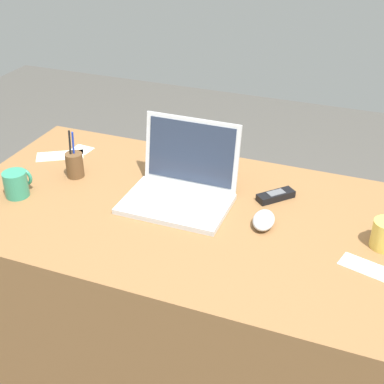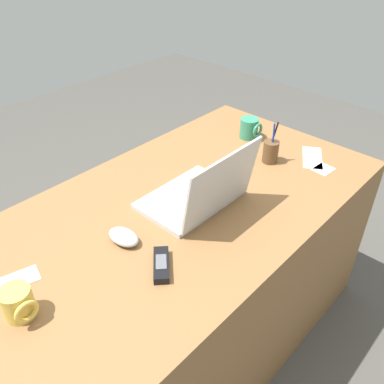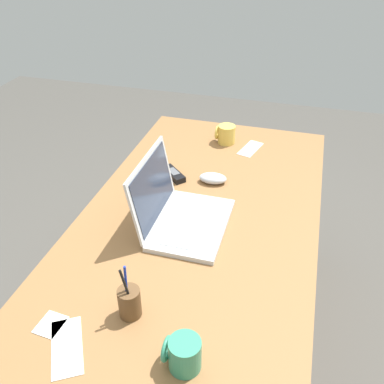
{
  "view_description": "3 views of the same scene",
  "coord_description": "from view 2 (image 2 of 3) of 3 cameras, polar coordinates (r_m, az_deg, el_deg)",
  "views": [
    {
      "loc": [
        0.52,
        -1.34,
        1.68
      ],
      "look_at": [
        0.0,
        -0.02,
        0.82
      ],
      "focal_mm": 49.51,
      "sensor_mm": 36.0,
      "label": 1
    },
    {
      "loc": [
        0.78,
        0.8,
        1.61
      ],
      "look_at": [
        -0.07,
        0.01,
        0.77
      ],
      "focal_mm": 38.23,
      "sensor_mm": 36.0,
      "label": 2
    },
    {
      "loc": [
        -1.18,
        -0.31,
        1.67
      ],
      "look_at": [
        0.01,
        0.03,
        0.83
      ],
      "focal_mm": 39.66,
      "sensor_mm": 36.0,
      "label": 3
    }
  ],
  "objects": [
    {
      "name": "coffee_mug_tall",
      "position": [
        1.15,
        -23.04,
        -14.11
      ],
      "size": [
        0.08,
        0.09,
        0.09
      ],
      "color": "#E0BC4C",
      "rests_on": "desk"
    },
    {
      "name": "desk",
      "position": [
        1.67,
        -2.0,
        -12.23
      ],
      "size": [
        1.59,
        0.84,
        0.74
      ],
      "primitive_type": "cube",
      "color": "olive",
      "rests_on": "ground"
    },
    {
      "name": "paper_note_left",
      "position": [
        1.27,
        -24.04,
        -11.48
      ],
      "size": [
        0.17,
        0.1,
        0.0
      ],
      "primitive_type": "cube",
      "rotation": [
        0.0,
        0.0,
        -0.27
      ],
      "color": "white",
      "rests_on": "desk"
    },
    {
      "name": "pen_holder",
      "position": [
        1.68,
        10.92,
        5.61
      ],
      "size": [
        0.06,
        0.06,
        0.17
      ],
      "color": "brown",
      "rests_on": "desk"
    },
    {
      "name": "paper_note_near_laptop",
      "position": [
        1.7,
        17.86,
        3.05
      ],
      "size": [
        0.08,
        0.07,
        0.0
      ],
      "primitive_type": "cube",
      "rotation": [
        0.0,
        0.0,
        -0.09
      ],
      "color": "white",
      "rests_on": "desk"
    },
    {
      "name": "paper_note_right",
      "position": [
        1.77,
        16.45,
        4.61
      ],
      "size": [
        0.19,
        0.16,
        0.0
      ],
      "primitive_type": "cube",
      "rotation": [
        0.0,
        0.0,
        0.54
      ],
      "color": "white",
      "rests_on": "desk"
    },
    {
      "name": "coffee_mug_white",
      "position": [
        1.85,
        8.06,
        8.78
      ],
      "size": [
        0.08,
        0.09,
        0.09
      ],
      "color": "#338C6B",
      "rests_on": "desk"
    },
    {
      "name": "computer_mouse",
      "position": [
        1.29,
        -9.52,
        -6.18
      ],
      "size": [
        0.08,
        0.12,
        0.04
      ],
      "primitive_type": "ellipsoid",
      "rotation": [
        0.0,
        0.0,
        0.09
      ],
      "color": "silver",
      "rests_on": "desk"
    },
    {
      "name": "ground_plane",
      "position": [
        1.96,
        -1.77,
        -19.51
      ],
      "size": [
        6.0,
        6.0,
        0.0
      ],
      "primitive_type": "plane",
      "color": "#4C4944"
    },
    {
      "name": "laptop",
      "position": [
        1.4,
        1.09,
        -0.27
      ],
      "size": [
        0.35,
        0.28,
        0.25
      ],
      "color": "silver",
      "rests_on": "desk"
    },
    {
      "name": "cordless_phone",
      "position": [
        1.2,
        -4.31,
        -10.09
      ],
      "size": [
        0.12,
        0.13,
        0.03
      ],
      "color": "black",
      "rests_on": "desk"
    }
  ]
}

